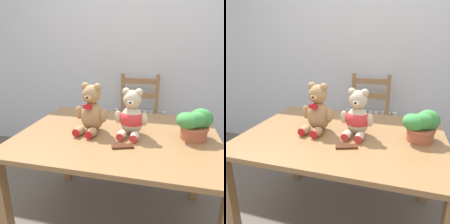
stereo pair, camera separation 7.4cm
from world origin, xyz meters
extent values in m
cube|color=silver|center=(0.00, 1.70, 1.30)|extent=(8.00, 0.04, 2.60)
cylinder|color=white|center=(-0.25, 1.63, 0.29)|extent=(0.06, 0.06, 0.57)
cylinder|color=white|center=(-0.18, 1.63, 0.29)|extent=(0.06, 0.06, 0.57)
cylinder|color=white|center=(-0.12, 1.63, 0.29)|extent=(0.06, 0.06, 0.57)
cylinder|color=white|center=(-0.05, 1.63, 0.29)|extent=(0.06, 0.06, 0.57)
cylinder|color=white|center=(0.02, 1.63, 0.29)|extent=(0.06, 0.06, 0.57)
cylinder|color=white|center=(0.09, 1.63, 0.29)|extent=(0.06, 0.06, 0.57)
cylinder|color=white|center=(0.16, 1.63, 0.29)|extent=(0.06, 0.06, 0.57)
cylinder|color=white|center=(0.23, 1.63, 0.29)|extent=(0.06, 0.06, 0.57)
cylinder|color=white|center=(0.30, 1.63, 0.29)|extent=(0.06, 0.06, 0.57)
cube|color=white|center=(0.02, 1.63, 0.02)|extent=(0.62, 0.10, 0.04)
cube|color=olive|center=(0.00, 0.48, 0.74)|extent=(1.32, 0.97, 0.03)
cube|color=olive|center=(-0.61, 0.05, 0.36)|extent=(0.06, 0.06, 0.72)
cube|color=olive|center=(-0.61, 0.92, 0.36)|extent=(0.06, 0.06, 0.72)
cube|color=olive|center=(0.61, 0.92, 0.36)|extent=(0.06, 0.06, 0.72)
cube|color=#997047|center=(0.02, 1.34, 0.46)|extent=(0.42, 0.45, 0.03)
cube|color=#997047|center=(0.22, 1.14, 0.22)|extent=(0.04, 0.04, 0.45)
cube|color=#997047|center=(-0.17, 1.14, 0.22)|extent=(0.04, 0.04, 0.45)
cube|color=#997047|center=(0.22, 1.54, 0.51)|extent=(0.04, 0.04, 1.01)
cube|color=#997047|center=(-0.17, 1.54, 0.51)|extent=(0.04, 0.04, 1.01)
cube|color=#997047|center=(0.02, 1.54, 0.93)|extent=(0.34, 0.03, 0.06)
cube|color=#997047|center=(0.02, 1.54, 0.77)|extent=(0.34, 0.03, 0.06)
ellipsoid|color=tan|center=(-0.18, 0.50, 0.86)|extent=(0.18, 0.16, 0.20)
sphere|color=tan|center=(-0.18, 0.50, 1.01)|extent=(0.13, 0.13, 0.13)
sphere|color=tan|center=(-0.14, 0.50, 1.06)|extent=(0.05, 0.05, 0.05)
sphere|color=tan|center=(-0.23, 0.51, 1.06)|extent=(0.05, 0.05, 0.05)
ellipsoid|color=#E5B279|center=(-0.19, 0.45, 1.00)|extent=(0.06, 0.05, 0.04)
sphere|color=black|center=(-0.19, 0.43, 1.01)|extent=(0.02, 0.02, 0.02)
ellipsoid|color=tan|center=(-0.09, 0.47, 0.88)|extent=(0.05, 0.05, 0.10)
ellipsoid|color=tan|center=(-0.28, 0.50, 0.88)|extent=(0.05, 0.05, 0.10)
ellipsoid|color=tan|center=(-0.15, 0.39, 0.78)|extent=(0.07, 0.11, 0.06)
cylinder|color=red|center=(-0.16, 0.34, 0.78)|extent=(0.05, 0.01, 0.05)
ellipsoid|color=tan|center=(-0.24, 0.40, 0.78)|extent=(0.07, 0.11, 0.06)
cylinder|color=red|center=(-0.25, 0.35, 0.78)|extent=(0.05, 0.01, 0.05)
cube|color=red|center=(-0.19, 0.43, 0.94)|extent=(0.06, 0.03, 0.03)
ellipsoid|color=beige|center=(0.09, 0.50, 0.85)|extent=(0.16, 0.14, 0.19)
sphere|color=beige|center=(0.09, 0.50, 0.99)|extent=(0.12, 0.12, 0.12)
sphere|color=beige|center=(0.13, 0.50, 1.04)|extent=(0.05, 0.05, 0.05)
sphere|color=beige|center=(0.05, 0.50, 1.04)|extent=(0.05, 0.05, 0.05)
ellipsoid|color=white|center=(0.09, 0.46, 0.99)|extent=(0.05, 0.05, 0.04)
sphere|color=black|center=(0.09, 0.44, 0.99)|extent=(0.01, 0.01, 0.01)
ellipsoid|color=beige|center=(0.18, 0.48, 0.87)|extent=(0.05, 0.05, 0.09)
ellipsoid|color=beige|center=(0.00, 0.49, 0.87)|extent=(0.05, 0.05, 0.09)
ellipsoid|color=beige|center=(0.13, 0.40, 0.78)|extent=(0.06, 0.10, 0.06)
cylinder|color=red|center=(0.12, 0.35, 0.78)|extent=(0.05, 0.01, 0.05)
ellipsoid|color=beige|center=(0.04, 0.41, 0.78)|extent=(0.06, 0.10, 0.06)
cylinder|color=red|center=(0.04, 0.36, 0.78)|extent=(0.05, 0.01, 0.05)
ellipsoid|color=red|center=(0.09, 0.50, 0.86)|extent=(0.17, 0.15, 0.14)
cylinder|color=#B25B3D|center=(0.49, 0.51, 0.80)|extent=(0.16, 0.16, 0.09)
cylinder|color=#B25B3D|center=(0.49, 0.51, 0.83)|extent=(0.17, 0.17, 0.02)
ellipsoid|color=#3D8E42|center=(0.52, 0.52, 0.89)|extent=(0.14, 0.11, 0.13)
ellipsoid|color=#3D8E42|center=(0.51, 0.58, 0.86)|extent=(0.12, 0.10, 0.12)
ellipsoid|color=#3D8E42|center=(0.43, 0.54, 0.87)|extent=(0.11, 0.08, 0.10)
ellipsoid|color=#3D8E42|center=(0.44, 0.49, 0.88)|extent=(0.14, 0.12, 0.10)
ellipsoid|color=#3D8E42|center=(0.49, 0.48, 0.89)|extent=(0.12, 0.09, 0.10)
cube|color=#472314|center=(0.07, 0.29, 0.76)|extent=(0.14, 0.09, 0.01)
camera|label=1|loc=(0.28, -0.85, 1.35)|focal=35.00mm
camera|label=2|loc=(0.35, -0.83, 1.35)|focal=35.00mm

